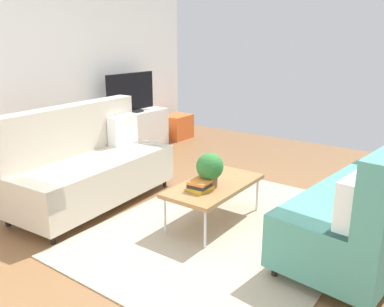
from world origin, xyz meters
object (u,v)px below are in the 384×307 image
storage_trunk (177,127)px  table_book_0 (201,188)px  coffee_table (214,186)px  bottle_0 (113,109)px  potted_plant (210,168)px  tv (131,94)px  couch_beige (89,165)px  tv_console (132,132)px  vase_0 (101,113)px  couch_green (373,206)px

storage_trunk → table_book_0: size_ratio=2.17×
coffee_table → bottle_0: bottle_0 is taller
potted_plant → bottle_0: bottle_0 is taller
potted_plant → tv: bearing=58.8°
coffee_table → storage_trunk: size_ratio=2.12×
couch_beige → storage_trunk: couch_beige is taller
storage_trunk → coffee_table: bearing=-135.9°
tv_console → storage_trunk: size_ratio=2.69×
tv → storage_trunk: (1.10, -0.08, -0.73)m
couch_beige → potted_plant: bearing=97.8°
table_book_0 → bottle_0: 2.83m
coffee_table → table_book_0: size_ratio=4.58×
vase_0 → couch_beige: bearing=-136.4°
couch_beige → vase_0: 1.77m
couch_green → potted_plant: bearing=111.0°
tv → couch_green: bearing=-106.6°
coffee_table → bottle_0: 2.77m
couch_green → bottle_0: bearing=85.4°
tv_console → bottle_0: (-0.42, -0.04, 0.44)m
tv → tv_console: bearing=90.0°
vase_0 → bottle_0: 0.19m
coffee_table → table_book_0: bearing=175.2°
table_book_0 → vase_0: size_ratio=1.57×
vase_0 → bottle_0: size_ratio=0.64×
coffee_table → tv: tv is taller
storage_trunk → tv: bearing=175.8°
vase_0 → potted_plant: bearing=-110.3°
bottle_0 → tv_console: bearing=5.4°
coffee_table → bottle_0: bearing=67.8°
couch_beige → tv: bearing=-152.2°
couch_green → potted_plant: 1.47m
coffee_table → tv_console: tv_console is taller
potted_plant → table_book_0: (-0.11, 0.02, -0.17)m
couch_green → bottle_0: size_ratio=8.28×
couch_green → coffee_table: (-0.27, 1.42, -0.05)m
coffee_table → storage_trunk: storage_trunk is taller
couch_beige → tv: tv is taller
coffee_table → couch_beige: bearing=105.4°
coffee_table → storage_trunk: 3.57m
tv_console → tv: tv is taller
coffee_table → couch_green: bearing=-79.0°
tv_console → table_book_0: tv_console is taller
tv → table_book_0: size_ratio=4.17×
coffee_table → potted_plant: bearing=-176.6°
table_book_0 → tv: bearing=56.7°
tv → potted_plant: size_ratio=2.93×
tv_console → storage_trunk: tv_console is taller
couch_green → couch_beige: bearing=109.5°
tv → table_book_0: tv is taller
bottle_0 → tv: bearing=2.7°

